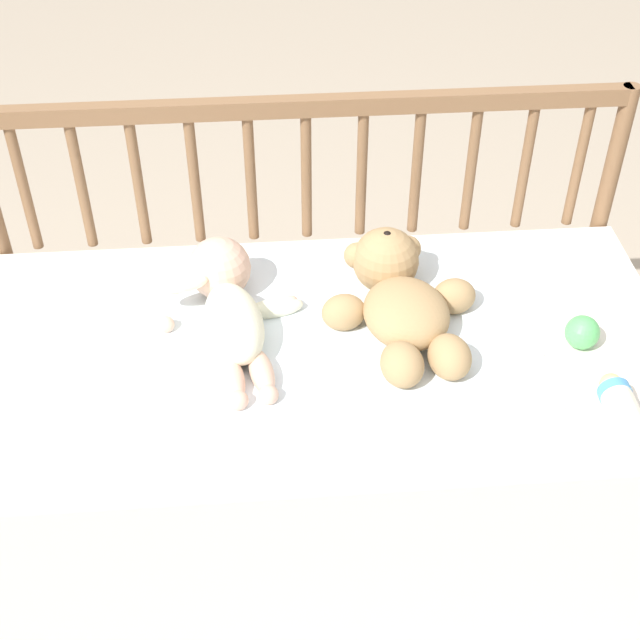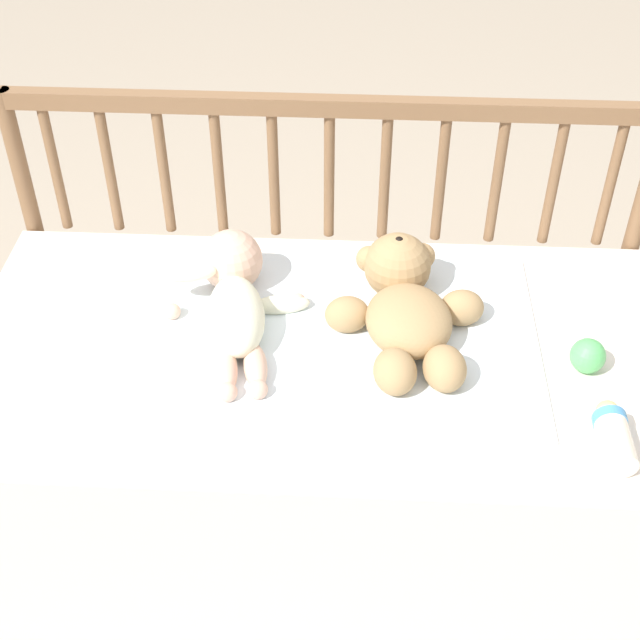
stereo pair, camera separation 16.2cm
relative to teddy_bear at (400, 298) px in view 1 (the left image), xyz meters
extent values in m
plane|color=tan|center=(-0.16, -0.07, -0.58)|extent=(12.00, 12.00, 0.00)
cube|color=white|center=(-0.16, -0.07, -0.32)|extent=(1.33, 0.69, 0.53)
cylinder|color=brown|center=(-0.81, 0.30, -0.16)|extent=(0.04, 0.04, 0.85)
cylinder|color=brown|center=(0.49, 0.30, -0.16)|extent=(0.04, 0.04, 0.85)
cube|color=brown|center=(-0.16, 0.30, 0.25)|extent=(1.30, 0.03, 0.04)
cylinder|color=brown|center=(-0.73, 0.30, 0.09)|extent=(0.02, 0.02, 0.29)
cylinder|color=brown|center=(-0.62, 0.30, 0.09)|extent=(0.02, 0.02, 0.29)
cylinder|color=brown|center=(-0.50, 0.30, 0.09)|extent=(0.02, 0.02, 0.29)
cylinder|color=brown|center=(-0.39, 0.30, 0.09)|extent=(0.02, 0.02, 0.29)
cylinder|color=brown|center=(-0.27, 0.30, 0.09)|extent=(0.02, 0.02, 0.29)
cylinder|color=brown|center=(-0.16, 0.30, 0.09)|extent=(0.02, 0.02, 0.29)
cylinder|color=brown|center=(-0.04, 0.30, 0.09)|extent=(0.02, 0.02, 0.29)
cylinder|color=brown|center=(0.07, 0.30, 0.09)|extent=(0.02, 0.02, 0.29)
cylinder|color=brown|center=(0.19, 0.30, 0.09)|extent=(0.02, 0.02, 0.29)
cylinder|color=brown|center=(0.30, 0.30, 0.09)|extent=(0.02, 0.02, 0.29)
cylinder|color=brown|center=(0.42, 0.30, 0.09)|extent=(0.02, 0.02, 0.29)
cube|color=white|center=(-0.16, -0.04, -0.05)|extent=(0.81, 0.50, 0.01)
ellipsoid|color=tan|center=(0.01, -0.04, 0.00)|extent=(0.18, 0.21, 0.10)
sphere|color=tan|center=(-0.01, 0.10, 0.01)|extent=(0.13, 0.13, 0.13)
sphere|color=tan|center=(-0.01, 0.10, 0.05)|extent=(0.06, 0.06, 0.06)
sphere|color=black|center=(-0.01, 0.10, 0.07)|extent=(0.02, 0.02, 0.02)
sphere|color=tan|center=(-0.07, 0.12, 0.02)|extent=(0.05, 0.05, 0.05)
sphere|color=tan|center=(0.03, 0.13, 0.02)|extent=(0.05, 0.05, 0.05)
ellipsoid|color=tan|center=(-0.11, -0.01, -0.02)|extent=(0.09, 0.08, 0.07)
ellipsoid|color=tan|center=(0.11, 0.02, -0.02)|extent=(0.09, 0.08, 0.07)
ellipsoid|color=tan|center=(-0.02, -0.17, -0.01)|extent=(0.09, 0.10, 0.08)
ellipsoid|color=tan|center=(0.07, -0.15, -0.01)|extent=(0.09, 0.10, 0.08)
ellipsoid|color=#EAEACC|center=(-0.31, -0.04, -0.01)|extent=(0.14, 0.23, 0.09)
sphere|color=beige|center=(-0.34, 0.11, 0.01)|extent=(0.12, 0.12, 0.12)
ellipsoid|color=#EAEACC|center=(-0.42, 0.04, 0.03)|extent=(0.12, 0.06, 0.04)
ellipsoid|color=#EAEACC|center=(-0.24, 0.03, -0.03)|extent=(0.12, 0.06, 0.04)
sphere|color=beige|center=(-0.44, 0.00, -0.03)|extent=(0.03, 0.03, 0.03)
sphere|color=beige|center=(-0.21, 0.04, -0.03)|extent=(0.03, 0.03, 0.03)
ellipsoid|color=beige|center=(-0.32, -0.16, -0.03)|extent=(0.06, 0.12, 0.04)
ellipsoid|color=beige|center=(-0.27, -0.15, -0.03)|extent=(0.06, 0.12, 0.04)
sphere|color=beige|center=(-0.31, -0.21, -0.03)|extent=(0.04, 0.04, 0.04)
sphere|color=beige|center=(-0.26, -0.20, -0.03)|extent=(0.04, 0.04, 0.04)
sphere|color=#59BF66|center=(0.32, -0.10, -0.02)|extent=(0.06, 0.06, 0.06)
cylinder|color=#F4E5CC|center=(0.34, -0.30, -0.03)|extent=(0.05, 0.10, 0.05)
cylinder|color=#4C99D8|center=(0.34, -0.25, -0.03)|extent=(0.06, 0.02, 0.06)
sphere|color=#EAC67F|center=(0.34, -0.23, -0.03)|extent=(0.04, 0.04, 0.04)
camera|label=1|loc=(-0.25, -1.29, 1.06)|focal=50.00mm
camera|label=2|loc=(-0.09, -1.29, 1.06)|focal=50.00mm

